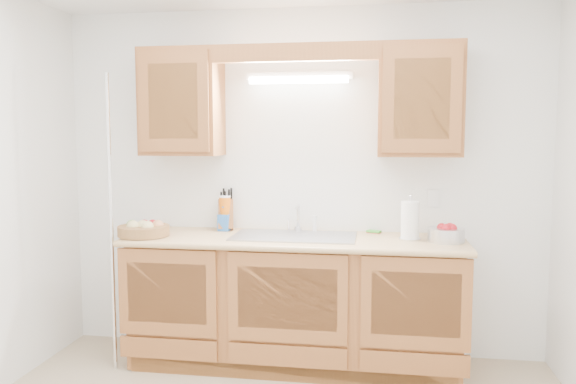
% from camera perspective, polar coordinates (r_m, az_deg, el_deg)
% --- Properties ---
extents(room, '(3.52, 3.50, 2.50)m').
position_cam_1_polar(room, '(2.63, -3.07, -1.66)').
color(room, tan).
rests_on(room, ground).
extents(base_cabinets, '(2.20, 0.60, 0.86)m').
position_cam_1_polar(base_cabinets, '(3.96, 0.62, -11.14)').
color(base_cabinets, brown).
rests_on(base_cabinets, ground).
extents(countertop, '(2.30, 0.63, 0.04)m').
position_cam_1_polar(countertop, '(3.84, 0.60, -4.91)').
color(countertop, tan).
rests_on(countertop, base_cabinets).
extents(upper_cabinet_left, '(0.55, 0.33, 0.75)m').
position_cam_1_polar(upper_cabinet_left, '(4.13, -10.70, 8.90)').
color(upper_cabinet_left, brown).
rests_on(upper_cabinet_left, room).
extents(upper_cabinet_right, '(0.55, 0.33, 0.75)m').
position_cam_1_polar(upper_cabinet_right, '(3.91, 13.23, 9.04)').
color(upper_cabinet_right, brown).
rests_on(upper_cabinet_right, room).
extents(valance, '(2.20, 0.05, 0.12)m').
position_cam_1_polar(valance, '(3.82, 0.63, 14.01)').
color(valance, brown).
rests_on(valance, room).
extents(fluorescent_fixture, '(0.76, 0.08, 0.08)m').
position_cam_1_polar(fluorescent_fixture, '(4.03, 1.09, 11.53)').
color(fluorescent_fixture, white).
rests_on(fluorescent_fixture, room).
extents(sink, '(0.84, 0.46, 0.36)m').
position_cam_1_polar(sink, '(3.87, 0.64, -5.61)').
color(sink, '#9E9EA3').
rests_on(sink, countertop).
extents(wire_shelf_pole, '(0.03, 0.03, 2.00)m').
position_cam_1_polar(wire_shelf_pole, '(3.94, -17.51, -3.14)').
color(wire_shelf_pole, silver).
rests_on(wire_shelf_pole, ground).
extents(outlet_plate, '(0.08, 0.01, 0.12)m').
position_cam_1_polar(outlet_plate, '(4.09, 14.52, -0.62)').
color(outlet_plate, white).
rests_on(outlet_plate, room).
extents(fruit_basket, '(0.43, 0.43, 0.11)m').
position_cam_1_polar(fruit_basket, '(4.00, -14.44, -3.67)').
color(fruit_basket, olive).
rests_on(fruit_basket, countertop).
extents(knife_block, '(0.15, 0.20, 0.32)m').
position_cam_1_polar(knife_block, '(4.16, -6.32, -2.25)').
color(knife_block, brown).
rests_on(knife_block, countertop).
extents(orange_canister, '(0.11, 0.11, 0.25)m').
position_cam_1_polar(orange_canister, '(4.13, -6.42, -2.13)').
color(orange_canister, orange).
rests_on(orange_canister, countertop).
extents(soap_bottle, '(0.09, 0.09, 0.18)m').
position_cam_1_polar(soap_bottle, '(4.12, -6.48, -2.67)').
color(soap_bottle, blue).
rests_on(soap_bottle, countertop).
extents(sponge, '(0.11, 0.09, 0.02)m').
position_cam_1_polar(sponge, '(4.05, 8.72, -4.03)').
color(sponge, '#CC333F').
rests_on(sponge, countertop).
extents(paper_towel, '(0.15, 0.15, 0.30)m').
position_cam_1_polar(paper_towel, '(3.82, 12.30, -2.88)').
color(paper_towel, silver).
rests_on(paper_towel, countertop).
extents(apple_bowl, '(0.31, 0.31, 0.12)m').
position_cam_1_polar(apple_bowl, '(3.81, 15.77, -4.10)').
color(apple_bowl, silver).
rests_on(apple_bowl, countertop).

